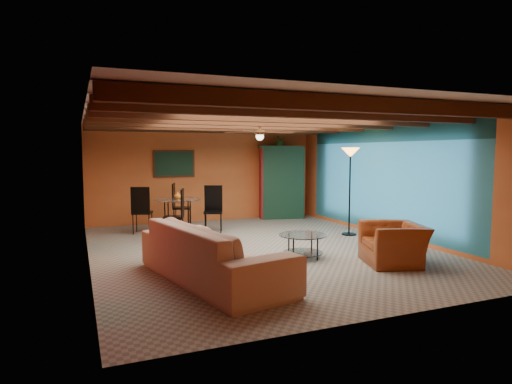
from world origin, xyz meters
name	(u,v)px	position (x,y,z in m)	size (l,w,h in m)	color
room	(258,133)	(0.00, 0.11, 2.36)	(6.52, 8.01, 2.71)	gray
sofa	(213,252)	(-1.51, -1.74, 0.44)	(3.01, 1.18, 0.88)	tan
armchair	(393,244)	(1.72, -1.99, 0.36)	(1.10, 0.96, 0.72)	maroon
coffee_table	(303,246)	(0.45, -1.00, 0.23)	(0.89, 0.89, 0.45)	white
dining_table	(178,209)	(-1.15, 2.42, 0.58)	(2.23, 2.23, 1.16)	white
armoire	(279,183)	(2.20, 3.70, 1.05)	(1.19, 0.59, 2.09)	maroon
floor_lamp	(350,191)	(2.57, 0.60, 1.04)	(0.43, 0.43, 2.08)	black
ceiling_fan	(260,132)	(0.00, 0.00, 2.36)	(1.50, 1.50, 0.44)	#472614
painting	(174,164)	(-0.90, 3.96, 1.65)	(1.05, 0.03, 0.65)	black
potted_plant	(280,140)	(2.20, 3.70, 2.33)	(0.42, 0.36, 0.47)	#26661E
vase	(177,182)	(-1.15, 2.42, 1.25)	(0.17, 0.17, 0.18)	orange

